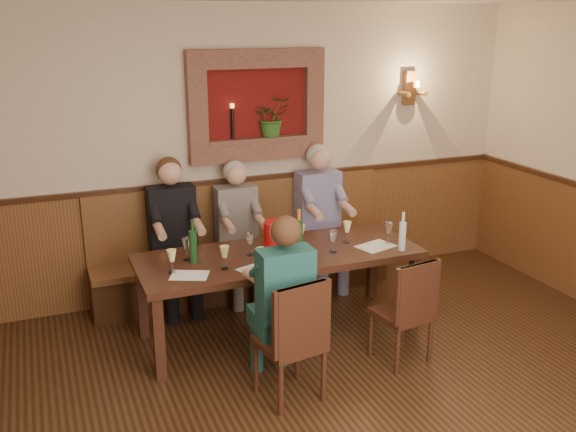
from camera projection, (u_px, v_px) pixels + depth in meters
name	position (u px, v px, depth m)	size (l,w,h in m)	color
room_shell	(402.00, 166.00, 3.46)	(6.04, 6.04, 2.82)	#C2B093
wainscoting	(391.00, 378.00, 3.84)	(6.02, 6.02, 1.15)	brown
wall_niche	(261.00, 110.00, 6.18)	(1.36, 0.30, 1.06)	#60100D
wall_sconce	(410.00, 89.00, 6.72)	(0.25, 0.20, 0.35)	brown
dining_table	(279.00, 261.00, 5.46)	(2.40, 0.90, 0.75)	black
bench	(245.00, 262.00, 6.39)	(3.00, 0.45, 1.11)	#381E0F
chair_near_left	(291.00, 363.00, 4.62)	(0.48, 0.48, 0.95)	black
chair_near_right	(402.00, 331.00, 5.14)	(0.45, 0.45, 0.89)	black
person_bench_left	(175.00, 249.00, 5.96)	(0.43, 0.53, 1.45)	black
person_bench_mid	(239.00, 244.00, 6.20)	(0.40, 0.48, 1.37)	#595552
person_bench_right	(321.00, 229.00, 6.50)	(0.44, 0.53, 1.46)	navy
person_chair_front	(281.00, 317.00, 4.70)	(0.39, 0.48, 1.36)	navy
spittoon_bucket	(278.00, 238.00, 5.37)	(0.25, 0.25, 0.28)	#BD0B0C
wine_bottle_green_a	(299.00, 235.00, 5.38)	(0.07, 0.07, 0.38)	#19471E
wine_bottle_green_b	(193.00, 246.00, 5.18)	(0.08, 0.08, 0.36)	#19471E
water_bottle	(402.00, 235.00, 5.46)	(0.07, 0.07, 0.34)	silver
tasting_sheet_a	(190.00, 275.00, 4.95)	(0.29, 0.20, 0.00)	white
tasting_sheet_b	(274.00, 256.00, 5.35)	(0.26, 0.18, 0.00)	white
tasting_sheet_c	(376.00, 246.00, 5.59)	(0.32, 0.23, 0.00)	white
tasting_sheet_d	(259.00, 269.00, 5.09)	(0.32, 0.23, 0.00)	white
wine_glass_0	(172.00, 261.00, 4.98)	(0.08, 0.08, 0.19)	#FCFF98
wine_glass_1	(187.00, 249.00, 5.24)	(0.08, 0.08, 0.19)	white
wine_glass_2	(225.00, 258.00, 5.06)	(0.08, 0.08, 0.19)	#FCFF98
wine_glass_3	(250.00, 244.00, 5.36)	(0.08, 0.08, 0.19)	white
wine_glass_4	(284.00, 250.00, 5.22)	(0.08, 0.08, 0.19)	#FCFF98
wine_glass_5	(301.00, 235.00, 5.58)	(0.08, 0.08, 0.19)	#FCFF98
wine_glass_6	(333.00, 241.00, 5.42)	(0.08, 0.08, 0.19)	white
wine_glass_7	(347.00, 232.00, 5.66)	(0.08, 0.08, 0.19)	#FCFF98
wine_glass_8	(388.00, 233.00, 5.64)	(0.08, 0.08, 0.19)	white
wine_glass_9	(261.00, 259.00, 5.02)	(0.08, 0.08, 0.19)	#FCFF98
wine_glass_10	(294.00, 232.00, 5.65)	(0.08, 0.08, 0.19)	white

